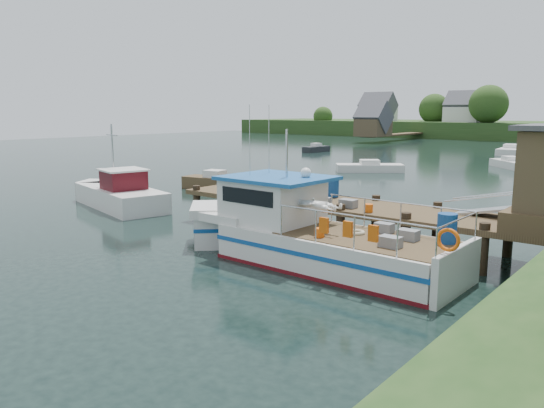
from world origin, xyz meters
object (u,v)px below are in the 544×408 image
Objects in this scene: dock at (484,195)px; work_boat at (118,194)px; moored_b at (510,164)px; moored_rowboat at (215,182)px; moored_a at (370,167)px; moored_e at (316,149)px; lobster_boat at (304,234)px; moored_d at (512,150)px.

dock is 2.07× the size of work_boat.
moored_rowboat is at bearing -100.80° from moored_b.
moored_a is 20.99m from moored_e.
lobster_boat is 34.71m from moored_b.
dock is 3.13× the size of moored_a.
moored_a is at bearing -115.54° from moored_b.
work_boat is (-13.33, 2.12, -0.26)m from lobster_boat.
moored_d is 1.77× the size of moored_e.
moored_b is at bearing -17.85° from moored_e.
moored_rowboat is (-0.43, 7.42, -0.22)m from work_boat.
moored_a is 12.98m from moored_b.
moored_d reaches higher than moored_b.
moored_b is 23.56m from moored_e.
moored_d reaches higher than moored_a.
lobster_boat is 1.33× the size of work_boat.
moored_b is (10.71, 25.03, -0.07)m from moored_rowboat.
moored_rowboat is (-13.76, 9.54, -0.47)m from lobster_boat.
dock is 3.80× the size of moored_rowboat.
moored_a is 0.77× the size of moored_d.
dock is at bearing -56.40° from moored_e.
lobster_boat is at bearing -57.47° from moored_d.
moored_rowboat is 1.12× the size of moored_e.
work_boat reaches higher than moored_rowboat.
moored_b reaches higher than moored_a.
moored_rowboat is at bearing -74.84° from moored_d.
moored_b is at bearing 34.34° from moored_a.
moored_rowboat is at bearing 146.17° from lobster_boat.
moored_d is at bearing 117.13° from moored_b.
moored_rowboat reaches higher than moored_e.
work_boat is 48.41m from moored_d.
moored_d is at bearing 96.13° from work_boat.
moored_rowboat reaches higher than moored_d.
dock is 5.89m from lobster_boat.
lobster_boat reaches higher than moored_b.
moored_d is (6.60, 40.59, -0.03)m from moored_rowboat.
moored_e is (-12.47, 29.26, -0.06)m from moored_rowboat.
dock reaches higher than moored_a.
moored_d is at bearing 63.71° from moored_a.
work_boat is (-17.88, -1.39, -1.57)m from dock.
moored_b is at bearing 85.89° from work_boat.
moored_a is at bearing 97.54° from work_boat.
moored_a is 26.09m from moored_d.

